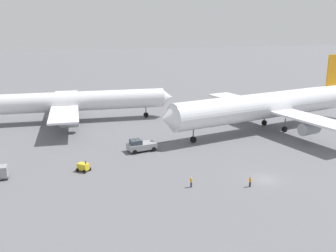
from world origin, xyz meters
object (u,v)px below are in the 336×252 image
object	(u,v)px
ground_crew_wing_walker_right	(250,182)
ground_crew_ramp_agent_by_cones	(191,182)
gse_gpu_cart_small	(83,167)
pushback_tug	(141,145)
airliner_at_gate_left	(72,102)
airliner_being_pushed	(266,106)

from	to	relation	value
ground_crew_wing_walker_right	ground_crew_ramp_agent_by_cones	size ratio (longest dim) A/B	1.00
gse_gpu_cart_small	ground_crew_wing_walker_right	bearing A→B (deg)	-31.33
gse_gpu_cart_small	pushback_tug	bearing A→B (deg)	31.79
airliner_at_gate_left	ground_crew_wing_walker_right	size ratio (longest dim) A/B	31.52
airliner_at_gate_left	ground_crew_ramp_agent_by_cones	distance (m)	49.44
airliner_being_pushed	ground_crew_wing_walker_right	bearing A→B (deg)	-125.09
pushback_tug	ground_crew_ramp_agent_by_cones	distance (m)	19.42
pushback_tug	ground_crew_ramp_agent_by_cones	xyz separation A→B (m)	(3.14, -19.16, -0.32)
airliner_being_pushed	gse_gpu_cart_small	bearing A→B (deg)	-163.06
airliner_at_gate_left	pushback_tug	distance (m)	30.33
gse_gpu_cart_small	ground_crew_ramp_agent_by_cones	xyz separation A→B (m)	(15.01, -11.80, 0.05)
pushback_tug	ground_crew_wing_walker_right	bearing A→B (deg)	-61.51
airliner_at_gate_left	ground_crew_wing_walker_right	xyz separation A→B (m)	(22.44, -49.93, -4.18)
ground_crew_wing_walker_right	gse_gpu_cart_small	bearing A→B (deg)	148.67
pushback_tug	ground_crew_wing_walker_right	size ratio (longest dim) A/B	5.44
airliner_at_gate_left	ground_crew_wing_walker_right	bearing A→B (deg)	-65.79
gse_gpu_cart_small	ground_crew_wing_walker_right	xyz separation A→B (m)	(23.69, -14.42, 0.05)
pushback_tug	gse_gpu_cart_small	distance (m)	13.97
pushback_tug	ground_crew_ramp_agent_by_cones	bearing A→B (deg)	-80.70
pushback_tug	gse_gpu_cart_small	world-z (taller)	pushback_tug
airliner_being_pushed	gse_gpu_cart_small	size ratio (longest dim) A/B	20.46
airliner_being_pushed	ground_crew_ramp_agent_by_cones	size ratio (longest dim) A/B	32.92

